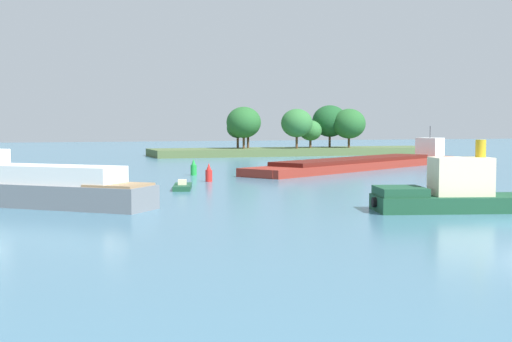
{
  "coord_description": "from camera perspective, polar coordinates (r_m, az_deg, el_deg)",
  "views": [
    {
      "loc": [
        -27.69,
        -35.36,
        5.98
      ],
      "look_at": [
        -5.53,
        32.65,
        1.2
      ],
      "focal_mm": 50.18,
      "sensor_mm": 36.0,
      "label": 1
    }
  ],
  "objects": [
    {
      "name": "fishing_skiff",
      "position": [
        65.33,
        -5.88,
        -1.24
      ],
      "size": [
        2.77,
        5.38,
        0.92
      ],
      "color": "#19472D",
      "rests_on": "ground"
    },
    {
      "name": "small_motorboat",
      "position": [
        85.34,
        -18.57,
        -0.21
      ],
      "size": [
        4.31,
        1.29,
        0.98
      ],
      "color": "#19472D",
      "rests_on": "ground"
    },
    {
      "name": "channel_buoy_red",
      "position": [
        73.44,
        -3.78,
        -0.22
      ],
      "size": [
        0.7,
        0.7,
        1.9
      ],
      "color": "red",
      "rests_on": "ground"
    },
    {
      "name": "treeline_island",
      "position": [
        135.45,
        3.48,
        2.8
      ],
      "size": [
        55.87,
        12.2,
        9.47
      ],
      "color": "#4C6038",
      "rests_on": "ground"
    },
    {
      "name": "white_riverboat",
      "position": [
        54.99,
        -18.33,
        -1.16
      ],
      "size": [
        18.75,
        16.33,
        5.47
      ],
      "color": "slate",
      "rests_on": "ground"
    },
    {
      "name": "cargo_barge",
      "position": [
        96.46,
        8.8,
        0.7
      ],
      "size": [
        40.08,
        28.05,
        5.57
      ],
      "color": "maroon",
      "rests_on": "ground"
    },
    {
      "name": "channel_buoy_green",
      "position": [
        82.55,
        -5.0,
        0.22
      ],
      "size": [
        0.7,
        0.7,
        1.9
      ],
      "color": "green",
      "rests_on": "ground"
    },
    {
      "name": "tugboat",
      "position": [
        50.6,
        15.42,
        -1.71
      ],
      "size": [
        11.73,
        6.49,
        4.87
      ],
      "color": "#19472D",
      "rests_on": "ground"
    }
  ]
}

